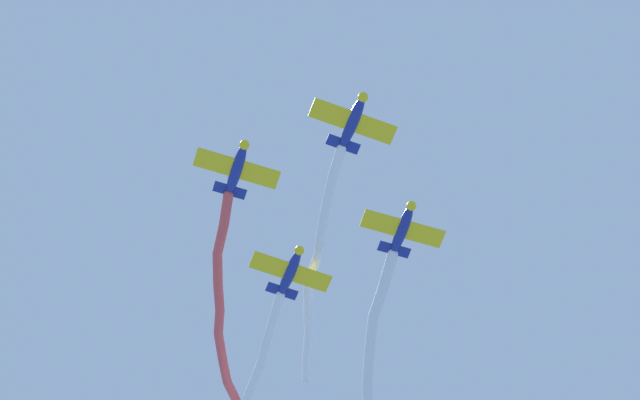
% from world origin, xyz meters
% --- Properties ---
extents(airplane_lead, '(4.78, 6.22, 1.54)m').
position_xyz_m(airplane_lead, '(-9.94, -6.82, 70.08)').
color(airplane_lead, navy).
extents(smoke_trail_lead, '(21.49, 2.96, 2.40)m').
position_xyz_m(smoke_trail_lead, '(2.48, -4.50, 70.85)').
color(smoke_trail_lead, white).
extents(airplane_left_wing, '(4.78, 6.25, 1.54)m').
position_xyz_m(airplane_left_wing, '(-1.86, -10.64, 69.68)').
color(airplane_left_wing, navy).
extents(airplane_right_wing, '(4.78, 6.25, 1.54)m').
position_xyz_m(airplane_right_wing, '(-6.12, 1.26, 70.38)').
color(airplane_right_wing, navy).
extents(smoke_trail_right_wing, '(21.23, 2.00, 3.55)m').
position_xyz_m(smoke_trail_right_wing, '(6.30, 2.70, 71.69)').
color(smoke_trail_right_wing, '#DB4C4C').
extents(airplane_slot, '(4.78, 6.22, 1.54)m').
position_xyz_m(airplane_slot, '(1.97, -2.57, 69.88)').
color(airplane_slot, navy).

